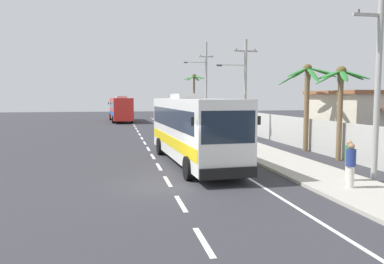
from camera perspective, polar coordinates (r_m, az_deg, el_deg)
name	(u,v)px	position (r m, az deg, el deg)	size (l,w,h in m)	color
ground_plane	(170,185)	(15.65, -3.37, -7.95)	(160.00, 160.00, 0.00)	#303035
sidewalk_kerb	(247,147)	(26.84, 8.22, -2.29)	(3.20, 90.00, 0.14)	#A8A399
lane_markings	(171,142)	(30.39, -3.13, -1.48)	(3.76, 71.00, 0.01)	white
boundary_wall	(275,128)	(31.83, 12.32, 0.63)	(0.24, 60.00, 2.13)	#B2B2AD
coach_bus_foreground	(192,127)	(20.44, 0.02, 0.73)	(3.32, 11.79, 3.77)	silver
coach_bus_far_lane	(121,108)	(56.24, -10.68, 3.52)	(3.57, 11.82, 3.71)	red
motorcycle_beside_bus	(190,133)	(30.53, -0.36, -0.22)	(0.56, 1.96, 1.60)	black
pedestrian_midwalk	(349,160)	(16.95, 22.56, -3.87)	(0.36, 0.36, 1.66)	beige
pedestrian_far_walk	(351,164)	(15.63, 22.76, -4.49)	(0.36, 0.36, 1.71)	beige
utility_pole_nearest	(378,77)	(17.52, 26.19, 7.37)	(2.51, 0.24, 8.37)	#9E9E99
utility_pole_mid	(244,87)	(31.74, 7.85, 6.79)	(3.46, 0.24, 8.27)	#9E9E99
utility_pole_far	(205,82)	(47.34, 2.03, 7.53)	(3.70, 0.24, 10.29)	#9E9E99
palm_nearest	(340,91)	(22.79, 21.39, 5.73)	(3.03, 2.89, 5.29)	brown
palm_second	(194,87)	(50.81, 0.32, 6.75)	(3.12, 2.83, 6.65)	brown
palm_third	(307,88)	(26.09, 16.95, 6.30)	(4.04, 4.07, 5.73)	brown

